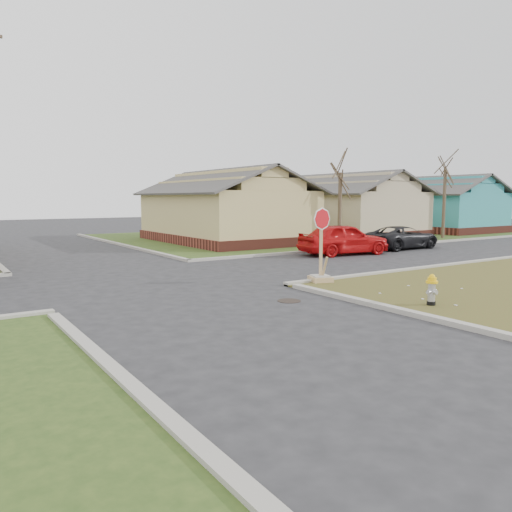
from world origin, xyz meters
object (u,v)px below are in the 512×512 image
red_sedan (344,239)px  dark_pickup (402,237)px  fire_hydrant (432,288)px  stop_sign (321,266)px

red_sedan → dark_pickup: red_sedan is taller
red_sedan → dark_pickup: bearing=-76.6°
fire_hydrant → dark_pickup: size_ratio=0.18×
stop_sign → red_sedan: stop_sign is taller
fire_hydrant → stop_sign: 4.37m
red_sedan → dark_pickup: size_ratio=1.02×
stop_sign → dark_pickup: stop_sign is taller
red_sedan → fire_hydrant: bearing=156.1°
dark_pickup → fire_hydrant: bearing=131.7°
stop_sign → dark_pickup: bearing=46.9°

